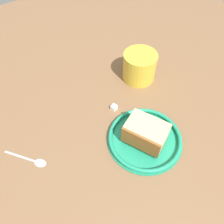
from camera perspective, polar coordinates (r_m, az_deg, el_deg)
name	(u,v)px	position (r cm, az deg, el deg)	size (l,w,h in cm)	color
ground_plane	(111,128)	(60.62, -0.19, -4.05)	(159.52, 159.52, 3.64)	brown
small_plate	(145,138)	(56.38, 8.42, -6.73)	(18.86, 18.86, 1.65)	#1E8C66
cake_slice	(146,133)	(53.84, 8.65, -5.41)	(11.62, 10.25, 5.94)	brown
tea_mug	(139,66)	(68.34, 7.02, 11.67)	(12.10, 9.93, 8.61)	gold
teaspoon	(34,160)	(56.65, -19.52, -11.62)	(9.73, 7.52, 0.80)	silver
sugar_cube	(114,107)	(61.49, 0.52, 1.17)	(1.48, 1.48, 1.48)	white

